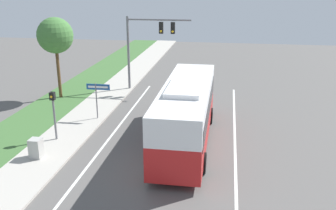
% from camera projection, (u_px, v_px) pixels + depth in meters
% --- Properties ---
extents(ground_plane, '(80.00, 80.00, 0.00)m').
position_uv_depth(ground_plane, '(159.00, 172.00, 17.87)').
color(ground_plane, '#565451').
extents(sidewalk, '(2.80, 80.00, 0.12)m').
position_uv_depth(sidewalk, '(38.00, 162.00, 18.78)').
color(sidewalk, '#ADA89E').
rests_on(sidewalk, ground_plane).
extents(lane_divider_near, '(0.14, 30.00, 0.01)m').
position_uv_depth(lane_divider_near, '(88.00, 167.00, 18.41)').
color(lane_divider_near, silver).
rests_on(lane_divider_near, ground_plane).
extents(lane_divider_far, '(0.14, 30.00, 0.01)m').
position_uv_depth(lane_divider_far, '(236.00, 178.00, 17.33)').
color(lane_divider_far, silver).
rests_on(lane_divider_far, ground_plane).
extents(bus, '(2.64, 10.67, 3.61)m').
position_uv_depth(bus, '(186.00, 110.00, 20.50)').
color(bus, red).
rests_on(bus, ground_plane).
extents(signal_gantry, '(5.20, 0.41, 6.04)m').
position_uv_depth(signal_gantry, '(147.00, 39.00, 29.87)').
color(signal_gantry, slate).
rests_on(signal_gantry, ground_plane).
extents(pedestrian_signal, '(0.28, 0.34, 2.90)m').
position_uv_depth(pedestrian_signal, '(54.00, 108.00, 20.75)').
color(pedestrian_signal, slate).
rests_on(pedestrian_signal, ground_plane).
extents(street_sign, '(1.55, 0.08, 2.49)m').
position_uv_depth(street_sign, '(97.00, 94.00, 24.04)').
color(street_sign, slate).
rests_on(street_sign, ground_plane).
extents(utility_cabinet, '(0.58, 0.58, 1.00)m').
position_uv_depth(utility_cabinet, '(36.00, 148.00, 18.98)').
color(utility_cabinet, '#A8A8A3').
rests_on(utility_cabinet, sidewalk).
extents(roadside_tree, '(2.66, 2.66, 6.09)m').
position_uv_depth(roadside_tree, '(55.00, 36.00, 27.60)').
color(roadside_tree, brown).
rests_on(roadside_tree, grass_verge).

